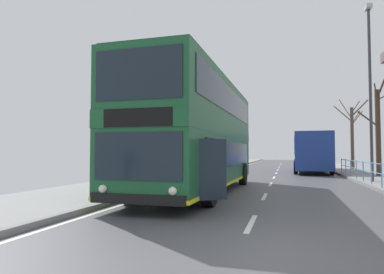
{
  "coord_description": "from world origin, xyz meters",
  "views": [
    {
      "loc": [
        0.76,
        -5.05,
        1.54
      ],
      "look_at": [
        -2.25,
        5.92,
        2.06
      ],
      "focal_mm": 32.18,
      "sensor_mm": 36.0,
      "label": 1
    }
  ],
  "objects_px": {
    "street_lamp_far_side": "(370,80)",
    "bare_tree_far_01": "(352,134)",
    "double_decker_bus_main": "(199,134)",
    "bare_tree_far_00": "(378,129)",
    "background_bus_far_lane": "(311,151)"
  },
  "relations": [
    {
      "from": "street_lamp_far_side",
      "to": "bare_tree_far_00",
      "type": "distance_m",
      "value": 5.37
    },
    {
      "from": "background_bus_far_lane",
      "to": "street_lamp_far_side",
      "type": "bearing_deg",
      "value": -78.3
    },
    {
      "from": "street_lamp_far_side",
      "to": "bare_tree_far_01",
      "type": "bearing_deg",
      "value": 83.66
    },
    {
      "from": "double_decker_bus_main",
      "to": "bare_tree_far_00",
      "type": "xyz_separation_m",
      "value": [
        8.77,
        10.34,
        0.73
      ]
    },
    {
      "from": "double_decker_bus_main",
      "to": "bare_tree_far_01",
      "type": "height_order",
      "value": "bare_tree_far_01"
    },
    {
      "from": "bare_tree_far_01",
      "to": "street_lamp_far_side",
      "type": "bearing_deg",
      "value": -96.34
    },
    {
      "from": "bare_tree_far_01",
      "to": "bare_tree_far_00",
      "type": "bearing_deg",
      "value": -91.23
    },
    {
      "from": "bare_tree_far_00",
      "to": "background_bus_far_lane",
      "type": "bearing_deg",
      "value": 122.26
    },
    {
      "from": "double_decker_bus_main",
      "to": "bare_tree_far_00",
      "type": "relative_size",
      "value": 1.93
    },
    {
      "from": "background_bus_far_lane",
      "to": "street_lamp_far_side",
      "type": "distance_m",
      "value": 11.1
    },
    {
      "from": "street_lamp_far_side",
      "to": "bare_tree_far_01",
      "type": "height_order",
      "value": "street_lamp_far_side"
    },
    {
      "from": "double_decker_bus_main",
      "to": "bare_tree_far_01",
      "type": "bearing_deg",
      "value": 65.95
    },
    {
      "from": "street_lamp_far_side",
      "to": "bare_tree_far_01",
      "type": "relative_size",
      "value": 1.43
    },
    {
      "from": "double_decker_bus_main",
      "to": "street_lamp_far_side",
      "type": "xyz_separation_m",
      "value": [
        7.37,
        5.63,
        2.89
      ]
    },
    {
      "from": "street_lamp_far_side",
      "to": "bare_tree_far_00",
      "type": "bearing_deg",
      "value": 73.45
    }
  ]
}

